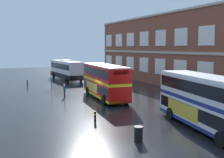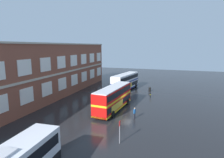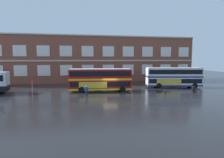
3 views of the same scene
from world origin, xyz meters
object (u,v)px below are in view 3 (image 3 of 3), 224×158
Objects in this scene: double_decker_near at (100,79)px; bus_stand_flag at (32,87)px; station_litter_bin at (193,89)px; double_decker_middle at (174,77)px; waiting_passenger at (86,90)px; safety_bollard_east at (165,91)px.

bus_stand_flag is (-10.69, -4.17, -0.51)m from double_decker_near.
bus_stand_flag is 2.62× the size of station_litter_bin.
double_decker_middle is (15.32, 1.78, 0.00)m from double_decker_near.
double_decker_middle reaches higher than waiting_passenger.
station_litter_bin is at bearing -0.19° from bus_stand_flag.
station_litter_bin is at bearing -85.84° from double_decker_middle.
double_decker_near reaches higher than waiting_passenger.
station_litter_bin is (15.76, -4.26, -1.63)m from double_decker_near.
safety_bollard_east is at bearing -2.60° from bus_stand_flag.
double_decker_near is at bearing 153.05° from safety_bollard_east.
bus_stand_flag is at bearing 179.36° from waiting_passenger.
double_decker_near is 11.48m from bus_stand_flag.
double_decker_near is 6.58× the size of waiting_passenger.
station_litter_bin is (0.44, -6.04, -1.63)m from double_decker_middle.
double_decker_middle is at bearing 94.16° from station_litter_bin.
station_litter_bin reaches higher than safety_bollard_east.
waiting_passenger reaches higher than safety_bollard_east.
double_decker_near is at bearing 164.87° from station_litter_bin.
double_decker_middle reaches higher than bus_stand_flag.
double_decker_middle is at bearing 18.48° from waiting_passenger.
waiting_passenger is at bearing -0.64° from bus_stand_flag.
waiting_passenger is 12.85m from safety_bollard_east.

